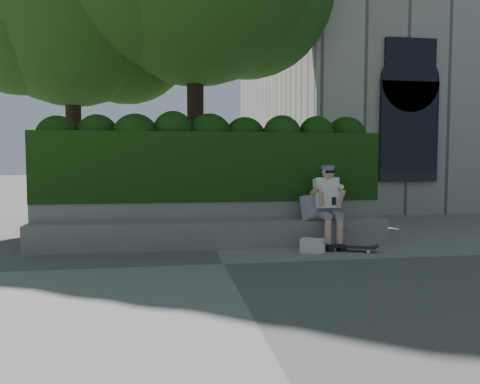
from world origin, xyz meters
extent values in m
plane|color=slate|center=(0.00, 0.00, 0.00)|extent=(80.00, 80.00, 0.00)
cube|color=gray|center=(0.00, 1.25, 0.23)|extent=(6.00, 0.45, 0.45)
cube|color=gray|center=(0.00, 1.73, 0.38)|extent=(6.00, 0.50, 0.75)
cube|color=black|center=(0.00, 1.95, 1.35)|extent=(6.00, 1.00, 1.20)
cube|color=gray|center=(9.00, 11.00, 7.50)|extent=(12.00, 12.00, 15.00)
cylinder|color=black|center=(-0.10, 4.28, 1.79)|extent=(0.38, 0.38, 3.58)
cylinder|color=black|center=(-2.85, 4.73, 1.44)|extent=(0.35, 0.35, 2.88)
sphere|color=#12370D|center=(-2.85, 4.73, 4.99)|extent=(4.61, 4.61, 4.61)
cube|color=slate|center=(1.92, 1.20, 0.56)|extent=(0.36, 0.26, 0.22)
cube|color=silver|center=(1.92, 1.13, 0.90)|extent=(0.40, 0.32, 0.55)
sphere|color=tan|center=(1.92, 1.06, 1.26)|extent=(0.21, 0.21, 0.21)
cylinder|color=#4C5D8C|center=(1.92, 1.08, 1.35)|extent=(0.23, 0.23, 0.06)
cube|color=black|center=(1.92, 0.78, 0.80)|extent=(0.07, 0.02, 0.13)
cylinder|color=tan|center=(1.82, 0.76, 0.24)|extent=(0.11, 0.11, 0.47)
cylinder|color=tan|center=(2.02, 0.76, 0.24)|extent=(0.11, 0.11, 0.47)
cube|color=black|center=(1.82, 0.70, 0.05)|extent=(0.10, 0.26, 0.10)
cube|color=black|center=(2.02, 0.70, 0.05)|extent=(0.10, 0.26, 0.10)
cube|color=black|center=(2.15, 0.59, 0.07)|extent=(0.77, 0.48, 0.02)
cylinder|color=silver|center=(1.88, 0.62, 0.03)|extent=(0.06, 0.05, 0.05)
cylinder|color=silver|center=(1.94, 0.76, 0.03)|extent=(0.06, 0.05, 0.05)
cylinder|color=silver|center=(2.36, 0.41, 0.03)|extent=(0.06, 0.05, 0.05)
cylinder|color=silver|center=(2.43, 0.55, 0.03)|extent=(0.06, 0.05, 0.05)
cube|color=#B7B8BC|center=(1.64, 1.15, 0.66)|extent=(0.32, 0.25, 0.42)
cube|color=silver|center=(1.50, 0.59, 0.11)|extent=(0.42, 0.39, 0.22)
camera|label=1|loc=(-0.80, -6.48, 1.48)|focal=35.00mm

